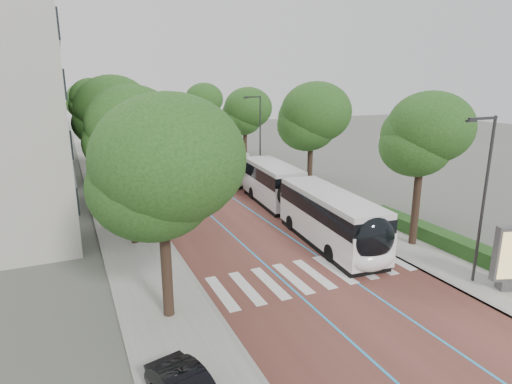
# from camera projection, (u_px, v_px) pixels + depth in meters

# --- Properties ---
(ground) EXTENTS (160.00, 160.00, 0.00)m
(ground) POSITION_uv_depth(u_px,v_px,m) (321.00, 283.00, 20.94)
(ground) COLOR #51544C
(ground) RESTS_ON ground
(road) EXTENTS (11.00, 140.00, 0.02)m
(road) POSITION_uv_depth(u_px,v_px,m) (156.00, 155.00, 56.23)
(road) COLOR #572D27
(road) RESTS_ON ground
(sidewalk_left) EXTENTS (4.00, 140.00, 0.12)m
(sidewalk_left) POSITION_uv_depth(u_px,v_px,m) (96.00, 159.00, 53.25)
(sidewalk_left) COLOR gray
(sidewalk_left) RESTS_ON ground
(sidewalk_right) EXTENTS (4.00, 140.00, 0.12)m
(sidewalk_right) POSITION_uv_depth(u_px,v_px,m) (211.00, 151.00, 59.18)
(sidewalk_right) COLOR gray
(sidewalk_right) RESTS_ON ground
(kerb_left) EXTENTS (0.20, 140.00, 0.14)m
(kerb_left) POSITION_uv_depth(u_px,v_px,m) (112.00, 158.00, 54.00)
(kerb_left) COLOR gray
(kerb_left) RESTS_ON ground
(kerb_right) EXTENTS (0.20, 140.00, 0.14)m
(kerb_right) POSITION_uv_depth(u_px,v_px,m) (197.00, 152.00, 58.43)
(kerb_right) COLOR gray
(kerb_right) RESTS_ON ground
(zebra_crossing) EXTENTS (10.55, 3.60, 0.01)m
(zebra_crossing) POSITION_uv_depth(u_px,v_px,m) (314.00, 274.00, 21.90)
(zebra_crossing) COLOR silver
(zebra_crossing) RESTS_ON ground
(lane_line_left) EXTENTS (0.12, 126.00, 0.01)m
(lane_line_left) POSITION_uv_depth(u_px,v_px,m) (144.00, 156.00, 55.59)
(lane_line_left) COLOR #2A96D5
(lane_line_left) RESTS_ON road
(lane_line_right) EXTENTS (0.12, 126.00, 0.01)m
(lane_line_right) POSITION_uv_depth(u_px,v_px,m) (168.00, 154.00, 56.86)
(lane_line_right) COLOR #2A96D5
(lane_line_right) RESTS_ON road
(hedge) EXTENTS (1.20, 14.00, 0.80)m
(hedge) POSITION_uv_depth(u_px,v_px,m) (457.00, 245.00, 24.40)
(hedge) COLOR #214819
(hedge) RESTS_ON sidewalk_right
(streetlight_near) EXTENTS (1.82, 0.20, 8.00)m
(streetlight_near) POSITION_uv_depth(u_px,v_px,m) (483.00, 188.00, 19.68)
(streetlight_near) COLOR #303133
(streetlight_near) RESTS_ON sidewalk_right
(streetlight_far) EXTENTS (1.82, 0.20, 8.00)m
(streetlight_far) POSITION_uv_depth(u_px,v_px,m) (259.00, 130.00, 41.73)
(streetlight_far) COLOR #303133
(streetlight_far) RESTS_ON sidewalk_right
(lamp_post_left) EXTENTS (0.14, 0.14, 8.00)m
(lamp_post_left) POSITION_uv_depth(u_px,v_px,m) (158.00, 179.00, 24.54)
(lamp_post_left) COLOR #303133
(lamp_post_left) RESTS_ON sidewalk_left
(trees_left) EXTENTS (5.93, 60.73, 9.42)m
(trees_left) POSITION_uv_depth(u_px,v_px,m) (103.00, 116.00, 37.60)
(trees_left) COLOR black
(trees_left) RESTS_ON ground
(trees_right) EXTENTS (5.74, 47.09, 8.93)m
(trees_right) POSITION_uv_depth(u_px,v_px,m) (263.00, 114.00, 42.86)
(trees_right) COLOR black
(trees_right) RESTS_ON ground
(lead_bus) EXTENTS (4.13, 18.54, 3.20)m
(lead_bus) POSITION_uv_depth(u_px,v_px,m) (302.00, 202.00, 28.93)
(lead_bus) COLOR black
(lead_bus) RESTS_ON ground
(bus_queued_0) EXTENTS (2.96, 12.48, 3.20)m
(bus_queued_0) POSITION_uv_depth(u_px,v_px,m) (216.00, 162.00, 42.77)
(bus_queued_0) COLOR white
(bus_queued_0) RESTS_ON ground
(bus_queued_1) EXTENTS (3.19, 12.52, 3.20)m
(bus_queued_1) POSITION_uv_depth(u_px,v_px,m) (180.00, 145.00, 54.11)
(bus_queued_1) COLOR white
(bus_queued_1) RESTS_ON ground
(ad_panel) EXTENTS (1.54, 0.89, 3.10)m
(ad_panel) POSITION_uv_depth(u_px,v_px,m) (510.00, 257.00, 19.67)
(ad_panel) COLOR #59595B
(ad_panel) RESTS_ON sidewalk_right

